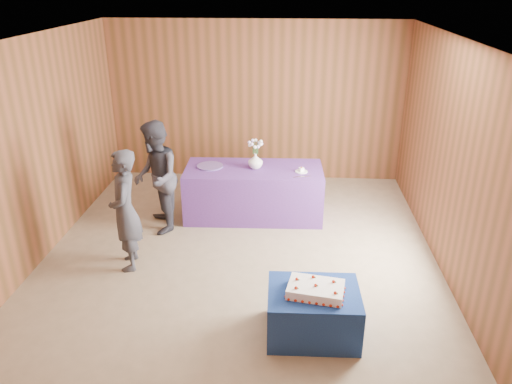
# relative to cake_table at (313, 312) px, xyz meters

# --- Properties ---
(ground) EXTENTS (6.00, 6.00, 0.00)m
(ground) POSITION_rel_cake_table_xyz_m (-0.88, 1.28, -0.25)
(ground) COLOR gray
(ground) RESTS_ON ground
(room_shell) EXTENTS (5.04, 6.04, 2.72)m
(room_shell) POSITION_rel_cake_table_xyz_m (-0.88, 1.28, 1.55)
(room_shell) COLOR brown
(room_shell) RESTS_ON ground
(cake_table) EXTENTS (0.92, 0.72, 0.50)m
(cake_table) POSITION_rel_cake_table_xyz_m (0.00, 0.00, 0.00)
(cake_table) COLOR navy
(cake_table) RESTS_ON ground
(serving_table) EXTENTS (2.03, 0.97, 0.75)m
(serving_table) POSITION_rel_cake_table_xyz_m (-0.79, 2.67, 0.12)
(serving_table) COLOR #5F338D
(serving_table) RESTS_ON ground
(sheet_cake) EXTENTS (0.61, 0.47, 0.13)m
(sheet_cake) POSITION_rel_cake_table_xyz_m (0.01, -0.04, 0.30)
(sheet_cake) COLOR white
(sheet_cake) RESTS_ON cake_table
(vase) EXTENTS (0.27, 0.27, 0.22)m
(vase) POSITION_rel_cake_table_xyz_m (-0.77, 2.69, 0.61)
(vase) COLOR white
(vase) RESTS_ON serving_table
(flower_spray) EXTENTS (0.23, 0.23, 0.17)m
(flower_spray) POSITION_rel_cake_table_xyz_m (-0.77, 2.69, 0.87)
(flower_spray) COLOR #245A26
(flower_spray) RESTS_ON vase
(platter) EXTENTS (0.46, 0.46, 0.02)m
(platter) POSITION_rel_cake_table_xyz_m (-1.44, 2.70, 0.51)
(platter) COLOR #604890
(platter) RESTS_ON serving_table
(plate) EXTENTS (0.21, 0.21, 0.01)m
(plate) POSITION_rel_cake_table_xyz_m (-0.10, 2.58, 0.51)
(plate) COLOR white
(plate) RESTS_ON serving_table
(cake_slice) EXTENTS (0.08, 0.08, 0.08)m
(cake_slice) POSITION_rel_cake_table_xyz_m (-0.10, 2.58, 0.54)
(cake_slice) COLOR white
(cake_slice) RESTS_ON plate
(knife) EXTENTS (0.26, 0.08, 0.00)m
(knife) POSITION_rel_cake_table_xyz_m (-0.09, 2.39, 0.50)
(knife) COLOR #BBBBC0
(knife) RESTS_ON serving_table
(guest_left) EXTENTS (0.49, 0.62, 1.51)m
(guest_left) POSITION_rel_cake_table_xyz_m (-2.22, 1.14, 0.50)
(guest_left) COLOR #33343D
(guest_left) RESTS_ON ground
(guest_right) EXTENTS (0.79, 0.91, 1.57)m
(guest_right) POSITION_rel_cake_table_xyz_m (-2.09, 2.12, 0.54)
(guest_right) COLOR #34343E
(guest_right) RESTS_ON ground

